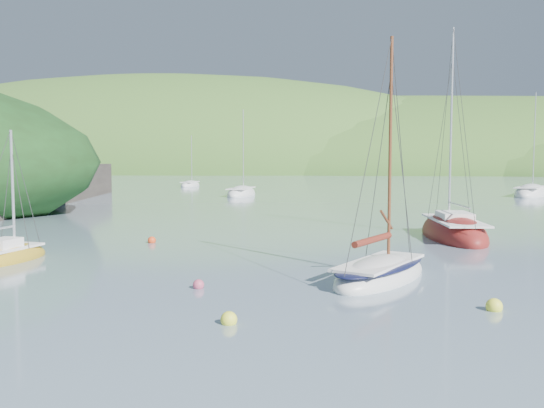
# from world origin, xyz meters

# --- Properties ---
(ground) EXTENTS (700.00, 700.00, 0.00)m
(ground) POSITION_xyz_m (0.00, 0.00, 0.00)
(ground) COLOR slate
(ground) RESTS_ON ground
(shoreline_hills) EXTENTS (690.00, 135.00, 56.00)m
(shoreline_hills) POSITION_xyz_m (-9.66, 172.42, 0.00)
(shoreline_hills) COLOR #385F24
(shoreline_hills) RESTS_ON ground
(daysailer_white) EXTENTS (4.68, 6.60, 9.56)m
(daysailer_white) POSITION_xyz_m (4.20, 3.48, 0.22)
(daysailer_white) COLOR white
(daysailer_white) RESTS_ON ground
(sloop_red) EXTENTS (3.84, 8.82, 12.66)m
(sloop_red) POSITION_xyz_m (8.55, 15.52, 0.23)
(sloop_red) COLOR maroon
(sloop_red) RESTS_ON ground
(sailboat_yellow) EXTENTS (2.50, 4.89, 6.20)m
(sailboat_yellow) POSITION_xyz_m (-11.65, 5.03, 0.16)
(sailboat_yellow) COLOR #B89221
(sailboat_yellow) RESTS_ON ground
(distant_sloop_a) EXTENTS (3.12, 7.57, 10.57)m
(distant_sloop_a) POSITION_xyz_m (-9.87, 48.05, 0.18)
(distant_sloop_a) COLOR white
(distant_sloop_a) RESTS_ON ground
(distant_sloop_b) EXTENTS (6.53, 9.36, 12.65)m
(distant_sloop_b) POSITION_xyz_m (22.32, 52.33, 0.21)
(distant_sloop_b) COLOR white
(distant_sloop_b) RESTS_ON ground
(distant_sloop_c) EXTENTS (2.36, 5.78, 8.09)m
(distant_sloop_c) POSITION_xyz_m (-21.23, 66.88, 0.15)
(distant_sloop_c) COLOR white
(distant_sloop_c) RESTS_ON ground
(mooring_buoys) EXTENTS (21.98, 14.77, 0.49)m
(mooring_buoys) POSITION_xyz_m (3.49, 3.40, 0.12)
(mooring_buoys) COLOR #FBFF3A
(mooring_buoys) RESTS_ON ground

